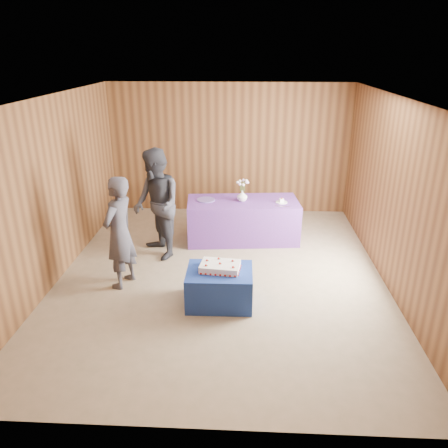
# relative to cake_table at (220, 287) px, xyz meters

# --- Properties ---
(ground) EXTENTS (6.00, 6.00, 0.00)m
(ground) POSITION_rel_cake_table_xyz_m (-0.02, 0.80, -0.25)
(ground) COLOR gray
(ground) RESTS_ON ground
(room_shell) EXTENTS (5.04, 6.04, 2.72)m
(room_shell) POSITION_rel_cake_table_xyz_m (-0.02, 0.80, 1.55)
(room_shell) COLOR brown
(room_shell) RESTS_ON ground
(cake_table) EXTENTS (0.91, 0.71, 0.50)m
(cake_table) POSITION_rel_cake_table_xyz_m (0.00, 0.00, 0.00)
(cake_table) COLOR #1B3199
(cake_table) RESTS_ON ground
(serving_table) EXTENTS (2.07, 1.08, 0.75)m
(serving_table) POSITION_rel_cake_table_xyz_m (0.29, 2.22, 0.12)
(serving_table) COLOR #673593
(serving_table) RESTS_ON ground
(sheet_cake) EXTENTS (0.59, 0.44, 0.13)m
(sheet_cake) POSITION_rel_cake_table_xyz_m (0.01, 0.03, 0.30)
(sheet_cake) COLOR white
(sheet_cake) RESTS_ON cake_table
(vase) EXTENTS (0.25, 0.25, 0.19)m
(vase) POSITION_rel_cake_table_xyz_m (0.28, 2.22, 0.60)
(vase) COLOR white
(vase) RESTS_ON serving_table
(flower_spray) EXTENTS (0.23, 0.23, 0.18)m
(flower_spray) POSITION_rel_cake_table_xyz_m (0.28, 2.22, 0.84)
(flower_spray) COLOR #3D722D
(flower_spray) RESTS_ON vase
(platter) EXTENTS (0.42, 0.42, 0.02)m
(platter) POSITION_rel_cake_table_xyz_m (-0.38, 2.22, 0.51)
(platter) COLOR #5F4993
(platter) RESTS_ON serving_table
(plate) EXTENTS (0.29, 0.29, 0.01)m
(plate) POSITION_rel_cake_table_xyz_m (0.98, 2.17, 0.51)
(plate) COLOR silver
(plate) RESTS_ON serving_table
(cake_slice) EXTENTS (0.09, 0.08, 0.09)m
(cake_slice) POSITION_rel_cake_table_xyz_m (0.98, 2.16, 0.55)
(cake_slice) COLOR white
(cake_slice) RESTS_ON plate
(knife) EXTENTS (0.26, 0.07, 0.00)m
(knife) POSITION_rel_cake_table_xyz_m (0.99, 1.95, 0.50)
(knife) COLOR silver
(knife) RESTS_ON serving_table
(guest_left) EXTENTS (0.58, 0.71, 1.68)m
(guest_left) POSITION_rel_cake_table_xyz_m (-1.48, 0.44, 0.59)
(guest_left) COLOR #3C3B46
(guest_left) RESTS_ON ground
(guest_right) EXTENTS (1.07, 1.13, 1.85)m
(guest_right) POSITION_rel_cake_table_xyz_m (-1.13, 1.45, 0.68)
(guest_right) COLOR #2E2F37
(guest_right) RESTS_ON ground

